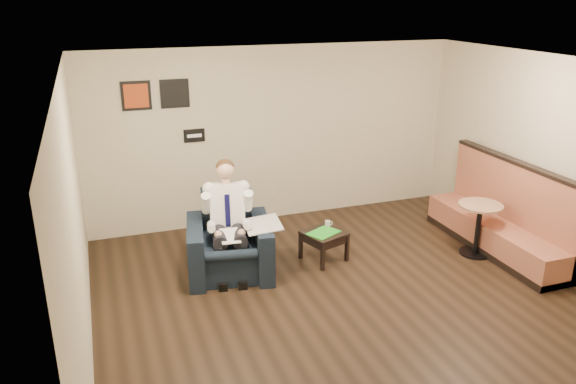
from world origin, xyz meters
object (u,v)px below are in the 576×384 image
object	(u,v)px
banquette	(498,208)
cafe_table	(478,229)
side_table	(324,246)
green_folder	(324,233)
armchair	(229,236)
seated_man	(229,227)
smartphone	(319,228)
coffee_mug	(328,224)

from	to	relation	value
banquette	cafe_table	bearing A→B (deg)	-173.57
side_table	green_folder	world-z (taller)	green_folder
armchair	seated_man	xyz separation A→B (m)	(-0.02, -0.13, 0.19)
armchair	smartphone	xyz separation A→B (m)	(1.32, 0.08, -0.10)
green_folder	smartphone	world-z (taller)	green_folder
armchair	smartphone	world-z (taller)	armchair
banquette	coffee_mug	bearing A→B (deg)	163.92
green_folder	cafe_table	distance (m)	2.21
armchair	cafe_table	xyz separation A→B (m)	(3.46, -0.63, -0.14)
armchair	coffee_mug	size ratio (longest dim) A/B	12.16
side_table	banquette	distance (m)	2.56
smartphone	cafe_table	size ratio (longest dim) A/B	0.17
smartphone	banquette	world-z (taller)	banquette
armchair	smartphone	bearing A→B (deg)	13.49
armchair	cafe_table	distance (m)	3.52
green_folder	smartphone	xyz separation A→B (m)	(0.02, 0.18, -0.00)
smartphone	cafe_table	distance (m)	2.25
coffee_mug	cafe_table	distance (m)	2.13
side_table	banquette	bearing A→B (deg)	-11.80
seated_man	coffee_mug	bearing A→B (deg)	18.47
banquette	cafe_table	distance (m)	0.44
armchair	green_folder	distance (m)	1.31
side_table	smartphone	distance (m)	0.27
seated_man	banquette	world-z (taller)	seated_man
smartphone	seated_man	bearing A→B (deg)	179.89
side_table	smartphone	bearing A→B (deg)	91.87
cafe_table	side_table	bearing A→B (deg)	165.39
seated_man	banquette	xyz separation A→B (m)	(3.82, -0.46, -0.07)
side_table	smartphone	xyz separation A→B (m)	(-0.01, 0.16, 0.21)
green_folder	cafe_table	world-z (taller)	cafe_table
green_folder	banquette	world-z (taller)	banquette
green_folder	banquette	xyz separation A→B (m)	(2.49, -0.49, 0.22)
green_folder	cafe_table	bearing A→B (deg)	-13.80
coffee_mug	banquette	bearing A→B (deg)	-16.08
armchair	side_table	size ratio (longest dim) A/B	2.10
smartphone	banquette	xyz separation A→B (m)	(2.48, -0.67, 0.22)
green_folder	armchair	bearing A→B (deg)	175.56
side_table	cafe_table	distance (m)	2.21
side_table	cafe_table	world-z (taller)	cafe_table
banquette	cafe_table	size ratio (longest dim) A/B	3.34
seated_man	side_table	xyz separation A→B (m)	(1.35, 0.06, -0.51)
green_folder	smartphone	bearing A→B (deg)	85.27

